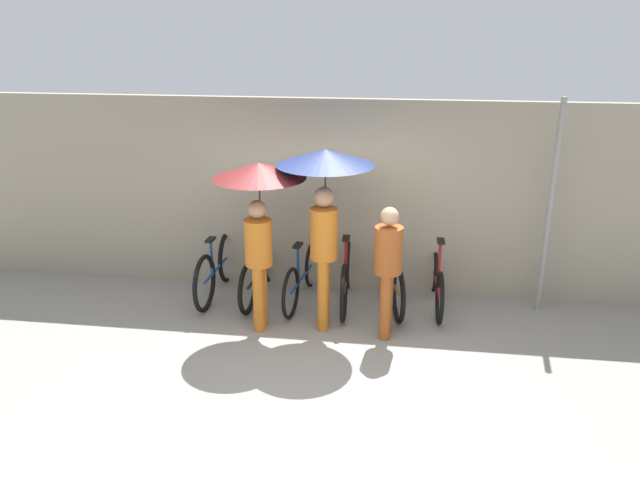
{
  "coord_description": "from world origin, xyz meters",
  "views": [
    {
      "loc": [
        0.98,
        -5.79,
        3.54
      ],
      "look_at": [
        0.0,
        1.25,
        1.0
      ],
      "focal_mm": 35.0,
      "sensor_mm": 36.0,
      "label": 1
    }
  ],
  "objects_px": {
    "parked_bicycle_0": "(217,268)",
    "pedestrian_trailing": "(388,263)",
    "parked_bicycle_2": "(302,276)",
    "parked_bicycle_4": "(391,277)",
    "parked_bicycle_1": "(260,271)",
    "pedestrian_center": "(325,186)",
    "pedestrian_leading": "(259,197)",
    "parked_bicycle_5": "(437,280)",
    "parked_bicycle_3": "(346,276)"
  },
  "relations": [
    {
      "from": "pedestrian_leading",
      "to": "parked_bicycle_1",
      "type": "bearing_deg",
      "value": 105.18
    },
    {
      "from": "parked_bicycle_3",
      "to": "pedestrian_leading",
      "type": "distance_m",
      "value": 1.72
    },
    {
      "from": "parked_bicycle_2",
      "to": "parked_bicycle_4",
      "type": "distance_m",
      "value": 1.16
    },
    {
      "from": "pedestrian_center",
      "to": "parked_bicycle_3",
      "type": "bearing_deg",
      "value": 70.67
    },
    {
      "from": "parked_bicycle_4",
      "to": "parked_bicycle_5",
      "type": "height_order",
      "value": "parked_bicycle_5"
    },
    {
      "from": "parked_bicycle_1",
      "to": "parked_bicycle_2",
      "type": "bearing_deg",
      "value": -92.3
    },
    {
      "from": "parked_bicycle_4",
      "to": "pedestrian_leading",
      "type": "relative_size",
      "value": 0.85
    },
    {
      "from": "parked_bicycle_4",
      "to": "parked_bicycle_2",
      "type": "bearing_deg",
      "value": 81.65
    },
    {
      "from": "parked_bicycle_1",
      "to": "pedestrian_center",
      "type": "height_order",
      "value": "pedestrian_center"
    },
    {
      "from": "parked_bicycle_3",
      "to": "pedestrian_center",
      "type": "xyz_separation_m",
      "value": [
        -0.2,
        -0.63,
        1.36
      ]
    },
    {
      "from": "parked_bicycle_0",
      "to": "pedestrian_leading",
      "type": "bearing_deg",
      "value": -131.86
    },
    {
      "from": "parked_bicycle_0",
      "to": "pedestrian_leading",
      "type": "relative_size",
      "value": 0.86
    },
    {
      "from": "parked_bicycle_1",
      "to": "parked_bicycle_2",
      "type": "distance_m",
      "value": 0.59
    },
    {
      "from": "parked_bicycle_1",
      "to": "parked_bicycle_2",
      "type": "xyz_separation_m",
      "value": [
        0.58,
        -0.06,
        -0.0
      ]
    },
    {
      "from": "parked_bicycle_0",
      "to": "parked_bicycle_5",
      "type": "height_order",
      "value": "parked_bicycle_5"
    },
    {
      "from": "parked_bicycle_1",
      "to": "parked_bicycle_3",
      "type": "height_order",
      "value": "parked_bicycle_1"
    },
    {
      "from": "parked_bicycle_0",
      "to": "parked_bicycle_5",
      "type": "xyz_separation_m",
      "value": [
        2.91,
        0.06,
        -0.03
      ]
    },
    {
      "from": "parked_bicycle_5",
      "to": "pedestrian_trailing",
      "type": "xyz_separation_m",
      "value": [
        -0.62,
        -0.92,
        0.56
      ]
    },
    {
      "from": "parked_bicycle_0",
      "to": "pedestrian_trailing",
      "type": "distance_m",
      "value": 2.5
    },
    {
      "from": "pedestrian_trailing",
      "to": "parked_bicycle_3",
      "type": "bearing_deg",
      "value": 128.5
    },
    {
      "from": "parked_bicycle_0",
      "to": "pedestrian_leading",
      "type": "height_order",
      "value": "pedestrian_leading"
    },
    {
      "from": "parked_bicycle_0",
      "to": "pedestrian_center",
      "type": "height_order",
      "value": "pedestrian_center"
    },
    {
      "from": "parked_bicycle_3",
      "to": "pedestrian_center",
      "type": "distance_m",
      "value": 1.51
    },
    {
      "from": "parked_bicycle_1",
      "to": "parked_bicycle_2",
      "type": "relative_size",
      "value": 1.04
    },
    {
      "from": "parked_bicycle_0",
      "to": "parked_bicycle_2",
      "type": "distance_m",
      "value": 1.16
    },
    {
      "from": "parked_bicycle_4",
      "to": "parked_bicycle_3",
      "type": "bearing_deg",
      "value": 83.38
    },
    {
      "from": "parked_bicycle_3",
      "to": "pedestrian_trailing",
      "type": "distance_m",
      "value": 1.14
    },
    {
      "from": "parked_bicycle_2",
      "to": "pedestrian_leading",
      "type": "relative_size",
      "value": 0.83
    },
    {
      "from": "parked_bicycle_2",
      "to": "parked_bicycle_5",
      "type": "height_order",
      "value": "parked_bicycle_5"
    },
    {
      "from": "pedestrian_trailing",
      "to": "parked_bicycle_1",
      "type": "bearing_deg",
      "value": 157.95
    },
    {
      "from": "parked_bicycle_0",
      "to": "parked_bicycle_4",
      "type": "height_order",
      "value": "parked_bicycle_0"
    },
    {
      "from": "parked_bicycle_3",
      "to": "pedestrian_trailing",
      "type": "xyz_separation_m",
      "value": [
        0.55,
        -0.84,
        0.54
      ]
    },
    {
      "from": "parked_bicycle_3",
      "to": "parked_bicycle_4",
      "type": "height_order",
      "value": "parked_bicycle_3"
    },
    {
      "from": "pedestrian_center",
      "to": "parked_bicycle_5",
      "type": "bearing_deg",
      "value": 25.87
    },
    {
      "from": "parked_bicycle_0",
      "to": "pedestrian_trailing",
      "type": "bearing_deg",
      "value": -108.65
    },
    {
      "from": "parked_bicycle_5",
      "to": "pedestrian_leading",
      "type": "height_order",
      "value": "pedestrian_leading"
    },
    {
      "from": "parked_bicycle_0",
      "to": "parked_bicycle_3",
      "type": "xyz_separation_m",
      "value": [
        1.74,
        -0.01,
        -0.01
      ]
    },
    {
      "from": "pedestrian_leading",
      "to": "parked_bicycle_2",
      "type": "bearing_deg",
      "value": 63.4
    },
    {
      "from": "parked_bicycle_2",
      "to": "pedestrian_center",
      "type": "relative_size",
      "value": 0.77
    },
    {
      "from": "pedestrian_leading",
      "to": "pedestrian_trailing",
      "type": "xyz_separation_m",
      "value": [
        1.5,
        -0.1,
        -0.69
      ]
    },
    {
      "from": "parked_bicycle_0",
      "to": "parked_bicycle_3",
      "type": "relative_size",
      "value": 0.99
    },
    {
      "from": "parked_bicycle_2",
      "to": "pedestrian_center",
      "type": "distance_m",
      "value": 1.57
    },
    {
      "from": "pedestrian_trailing",
      "to": "pedestrian_center",
      "type": "bearing_deg",
      "value": 169.73
    },
    {
      "from": "pedestrian_center",
      "to": "parked_bicycle_0",
      "type": "bearing_deg",
      "value": 155.99
    },
    {
      "from": "parked_bicycle_1",
      "to": "pedestrian_leading",
      "type": "bearing_deg",
      "value": -161.27
    },
    {
      "from": "parked_bicycle_2",
      "to": "parked_bicycle_3",
      "type": "xyz_separation_m",
      "value": [
        0.58,
        0.01,
        0.03
      ]
    },
    {
      "from": "parked_bicycle_1",
      "to": "pedestrian_trailing",
      "type": "height_order",
      "value": "pedestrian_trailing"
    },
    {
      "from": "parked_bicycle_3",
      "to": "pedestrian_leading",
      "type": "height_order",
      "value": "pedestrian_leading"
    },
    {
      "from": "parked_bicycle_3",
      "to": "parked_bicycle_5",
      "type": "relative_size",
      "value": 1.07
    },
    {
      "from": "parked_bicycle_1",
      "to": "pedestrian_center",
      "type": "relative_size",
      "value": 0.8
    }
  ]
}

